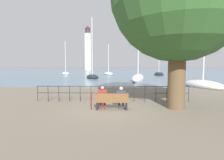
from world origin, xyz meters
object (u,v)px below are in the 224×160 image
at_px(sailboat_4, 66,73).
at_px(sailboat_2, 108,74).
at_px(sailboat_1, 159,74).
at_px(harbor_lighthouse, 88,50).
at_px(park_bench, 112,102).
at_px(sailboat_5, 92,76).
at_px(sailboat_0, 203,85).
at_px(seated_person_right, 121,97).
at_px(closed_umbrella, 91,99).
at_px(seated_person_left, 102,97).
at_px(sailboat_3, 138,78).

bearing_deg(sailboat_4, sailboat_2, -29.24).
height_order(sailboat_1, harbor_lighthouse, harbor_lighthouse).
height_order(park_bench, sailboat_1, sailboat_1).
distance_m(sailboat_4, sailboat_5, 19.34).
relative_size(sailboat_0, sailboat_2, 0.91).
relative_size(seated_person_right, closed_umbrella, 1.19).
bearing_deg(harbor_lighthouse, sailboat_4, -87.34).
height_order(park_bench, harbor_lighthouse, harbor_lighthouse).
bearing_deg(closed_umbrella, sailboat_1, 71.20).
bearing_deg(seated_person_left, sailboat_0, 44.68).
distance_m(seated_person_left, sailboat_1, 41.04).
xyz_separation_m(park_bench, sailboat_5, (-4.48, 26.04, -0.12)).
xyz_separation_m(sailboat_1, sailboat_2, (-14.02, 2.01, -0.01)).
distance_m(sailboat_0, sailboat_5, 21.27).
xyz_separation_m(seated_person_right, sailboat_1, (11.70, 39.01, -0.41)).
bearing_deg(sailboat_2, harbor_lighthouse, 94.45).
bearing_deg(sailboat_0, closed_umbrella, -147.58).
distance_m(park_bench, seated_person_right, 0.57).
xyz_separation_m(sailboat_2, sailboat_5, (-2.67, -15.05, 0.06)).
height_order(sailboat_4, sailboat_5, sailboat_5).
distance_m(park_bench, sailboat_4, 44.95).
height_order(seated_person_right, sailboat_1, sailboat_1).
height_order(seated_person_right, closed_umbrella, seated_person_right).
bearing_deg(sailboat_5, park_bench, -94.66).
relative_size(sailboat_2, sailboat_4, 0.90).
xyz_separation_m(closed_umbrella, sailboat_2, (-0.70, 41.12, -0.32)).
height_order(sailboat_3, sailboat_4, sailboat_3).
height_order(sailboat_0, sailboat_3, sailboat_3).
bearing_deg(sailboat_2, seated_person_left, -97.84).
relative_size(seated_person_right, sailboat_4, 0.12).
relative_size(seated_person_left, sailboat_5, 0.10).
height_order(park_bench, sailboat_2, sailboat_2).
bearing_deg(sailboat_5, harbor_lighthouse, 85.11).
bearing_deg(sailboat_3, closed_umbrella, -90.64).
bearing_deg(harbor_lighthouse, sailboat_5, -80.47).
relative_size(closed_umbrella, sailboat_4, 0.10).
bearing_deg(sailboat_4, sailboat_0, -75.14).
bearing_deg(sailboat_4, sailboat_5, -81.30).
xyz_separation_m(sailboat_5, harbor_lighthouse, (-13.00, 77.44, 12.93)).
relative_size(sailboat_0, harbor_lighthouse, 0.29).
xyz_separation_m(closed_umbrella, sailboat_0, (11.25, 10.64, -0.32)).
distance_m(seated_person_left, closed_umbrella, 0.61).
xyz_separation_m(sailboat_1, harbor_lighthouse, (-29.70, 64.40, 12.97)).
distance_m(sailboat_3, sailboat_4, 29.36).
bearing_deg(sailboat_4, seated_person_right, -93.34).
relative_size(closed_umbrella, sailboat_1, 0.12).
bearing_deg(sailboat_4, park_bench, -93.99).
bearing_deg(seated_person_left, harbor_lighthouse, 99.32).
bearing_deg(seated_person_left, seated_person_right, 0.08).
bearing_deg(harbor_lighthouse, closed_umbrella, -81.01).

